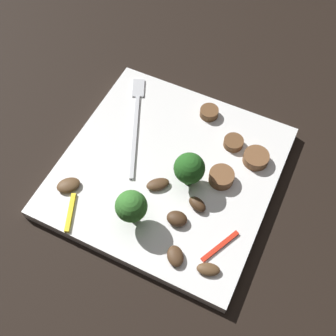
{
  "coord_description": "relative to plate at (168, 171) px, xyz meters",
  "views": [
    {
      "loc": [
        -0.27,
        -0.13,
        0.51
      ],
      "look_at": [
        0.0,
        0.0,
        0.02
      ],
      "focal_mm": 45.08,
      "sensor_mm": 36.0,
      "label": 1
    }
  ],
  "objects": [
    {
      "name": "broccoli_floret_0",
      "position": [
        -0.09,
        0.01,
        0.05
      ],
      "size": [
        0.04,
        0.04,
        0.06
      ],
      "color": "#408630",
      "rests_on": "plate"
    },
    {
      "name": "sausage_slice_2",
      "position": [
        0.06,
        -0.1,
        0.02
      ],
      "size": [
        0.05,
        0.05,
        0.01
      ],
      "primitive_type": "cylinder",
      "rotation": [
        0.0,
        0.0,
        0.43
      ],
      "color": "brown",
      "rests_on": "plate"
    },
    {
      "name": "sausage_slice_0",
      "position": [
        0.11,
        -0.01,
        0.02
      ],
      "size": [
        0.03,
        0.03,
        0.01
      ],
      "primitive_type": "cylinder",
      "rotation": [
        0.0,
        0.0,
        1.34
      ],
      "color": "brown",
      "rests_on": "plate"
    },
    {
      "name": "pepper_strip_1",
      "position": [
        -0.07,
        -0.11,
        0.01
      ],
      "size": [
        0.06,
        0.03,
        0.0
      ],
      "primitive_type": "cube",
      "rotation": [
        0.0,
        0.0,
        5.83
      ],
      "color": "red",
      "rests_on": "plate"
    },
    {
      "name": "sausage_slice_3",
      "position": [
        0.07,
        -0.07,
        0.01
      ],
      "size": [
        0.04,
        0.04,
        0.01
      ],
      "primitive_type": "cylinder",
      "rotation": [
        0.0,
        0.0,
        1.14
      ],
      "color": "brown",
      "rests_on": "plate"
    },
    {
      "name": "mushroom_1",
      "position": [
        -0.03,
        -0.0,
        0.01
      ],
      "size": [
        0.03,
        0.03,
        0.01
      ],
      "primitive_type": "ellipsoid",
      "rotation": [
        0.0,
        0.0,
        5.44
      ],
      "color": "#4C331E",
      "rests_on": "plate"
    },
    {
      "name": "ground_plane",
      "position": [
        0.0,
        0.0,
        -0.01
      ],
      "size": [
        1.4,
        1.4,
        0.0
      ],
      "primitive_type": "plane",
      "color": "black"
    },
    {
      "name": "broccoli_floret_1",
      "position": [
        -0.01,
        -0.03,
        0.04
      ],
      "size": [
        0.04,
        0.04,
        0.06
      ],
      "color": "#296420",
      "rests_on": "plate"
    },
    {
      "name": "mushroom_4",
      "position": [
        -0.07,
        -0.04,
        0.02
      ],
      "size": [
        0.02,
        0.03,
        0.01
      ],
      "primitive_type": "ellipsoid",
      "rotation": [
        0.0,
        0.0,
        4.86
      ],
      "color": "#422B19",
      "rests_on": "plate"
    },
    {
      "name": "fork",
      "position": [
        0.06,
        0.08,
        0.01
      ],
      "size": [
        0.17,
        0.09,
        0.0
      ],
      "rotation": [
        0.0,
        0.0,
        0.43
      ],
      "color": "silver",
      "rests_on": "plate"
    },
    {
      "name": "mushroom_3",
      "position": [
        -0.08,
        0.11,
        0.01
      ],
      "size": [
        0.04,
        0.04,
        0.01
      ],
      "primitive_type": "ellipsoid",
      "rotation": [
        0.0,
        0.0,
        2.37
      ],
      "color": "brown",
      "rests_on": "plate"
    },
    {
      "name": "plate",
      "position": [
        0.0,
        0.0,
        0.0
      ],
      "size": [
        0.28,
        0.28,
        0.02
      ],
      "primitive_type": "cube",
      "color": "white",
      "rests_on": "ground_plane"
    },
    {
      "name": "mushroom_2",
      "position": [
        -0.04,
        -0.06,
        0.02
      ],
      "size": [
        0.02,
        0.03,
        0.01
      ],
      "primitive_type": "ellipsoid",
      "rotation": [
        0.0,
        0.0,
        1.21
      ],
      "color": "#422B19",
      "rests_on": "plate"
    },
    {
      "name": "mushroom_5",
      "position": [
        -0.11,
        -0.11,
        0.01
      ],
      "size": [
        0.02,
        0.03,
        0.01
      ],
      "primitive_type": "ellipsoid",
      "rotation": [
        0.0,
        0.0,
        1.9
      ],
      "color": "brown",
      "rests_on": "plate"
    },
    {
      "name": "pepper_strip_0",
      "position": [
        -0.12,
        0.08,
        0.01
      ],
      "size": [
        0.05,
        0.03,
        0.0
      ],
      "primitive_type": "cube",
      "rotation": [
        0.0,
        0.0,
        3.54
      ],
      "color": "yellow",
      "rests_on": "plate"
    },
    {
      "name": "mushroom_0",
      "position": [
        -0.11,
        -0.06,
        0.01
      ],
      "size": [
        0.03,
        0.03,
        0.01
      ],
      "primitive_type": "ellipsoid",
      "rotation": [
        0.0,
        0.0,
        0.66
      ],
      "color": "#4C331E",
      "rests_on": "plate"
    },
    {
      "name": "sausage_slice_1",
      "position": [
        0.01,
        -0.07,
        0.02
      ],
      "size": [
        0.04,
        0.04,
        0.02
      ],
      "primitive_type": "cylinder",
      "rotation": [
        0.0,
        0.0,
        0.32
      ],
      "color": "brown",
      "rests_on": "plate"
    }
  ]
}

